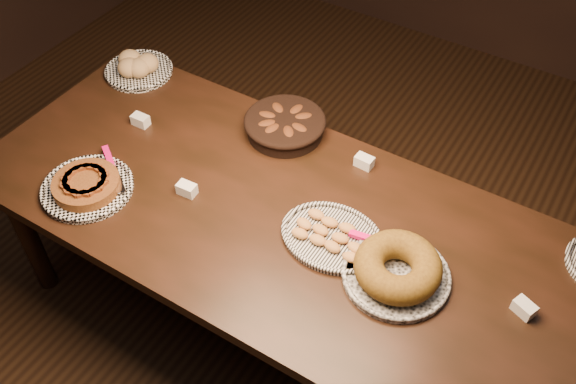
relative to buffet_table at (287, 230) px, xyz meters
The scene contains 8 objects.
ground 0.68m from the buffet_table, ahead, with size 5.00×5.00×0.00m, color black.
buffet_table is the anchor object (origin of this frame).
apple_tart_plate 0.76m from the buffet_table, 158.22° to the right, with size 0.34×0.37×0.06m.
madeleine_platter 0.21m from the buffet_table, ahead, with size 0.36×0.30×0.04m.
bundt_cake_plate 0.46m from the buffet_table, ahead, with size 0.39×0.36×0.11m.
croissant_basket 0.47m from the buffet_table, 122.86° to the left, with size 0.33×0.33×0.08m.
bread_roll_plate 1.09m from the buffet_table, 159.83° to the left, with size 0.30×0.30×0.09m.
tent_cards 0.14m from the buffet_table, 71.11° to the left, with size 1.70×0.52×0.04m.
Camera 1 is at (0.80, -1.28, 2.48)m, focal length 40.00 mm.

